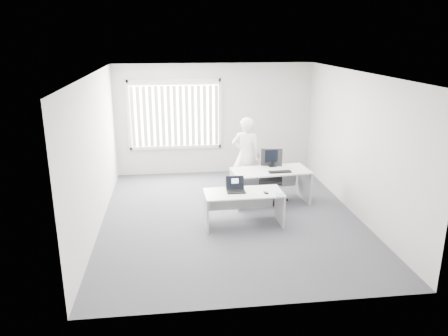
{
  "coord_description": "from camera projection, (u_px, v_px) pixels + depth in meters",
  "views": [
    {
      "loc": [
        -1.11,
        -7.93,
        3.47
      ],
      "look_at": [
        -0.11,
        0.15,
        0.97
      ],
      "focal_mm": 35.0,
      "sensor_mm": 36.0,
      "label": 1
    }
  ],
  "objects": [
    {
      "name": "wall_right",
      "position": [
        357.0,
        145.0,
        8.56
      ],
      "size": [
        0.02,
        6.0,
        2.8
      ],
      "primitive_type": "cube",
      "color": "beige",
      "rests_on": "ground"
    },
    {
      "name": "desk_far",
      "position": [
        270.0,
        179.0,
        9.26
      ],
      "size": [
        1.68,
        0.91,
        0.74
      ],
      "rotation": [
        0.0,
        0.0,
        0.1
      ],
      "color": "white",
      "rests_on": "ground"
    },
    {
      "name": "monitor",
      "position": [
        273.0,
        158.0,
        9.39
      ],
      "size": [
        0.39,
        0.16,
        0.38
      ],
      "primitive_type": null,
      "rotation": [
        0.0,
        0.0,
        0.11
      ],
      "color": "black",
      "rests_on": "desk_far"
    },
    {
      "name": "blinds",
      "position": [
        175.0,
        116.0,
        10.86
      ],
      "size": [
        2.2,
        0.1,
        1.5
      ],
      "primitive_type": null,
      "color": "silver",
      "rests_on": "wall_back"
    },
    {
      "name": "mouse",
      "position": [
        266.0,
        192.0,
        8.05
      ],
      "size": [
        0.07,
        0.11,
        0.04
      ],
      "primitive_type": null,
      "rotation": [
        0.0,
        0.0,
        0.1
      ],
      "color": "silver",
      "rests_on": "paper_sheet"
    },
    {
      "name": "wall_front",
      "position": [
        264.0,
        209.0,
        5.42
      ],
      "size": [
        5.0,
        0.02,
        2.8
      ],
      "primitive_type": "cube",
      "color": "beige",
      "rests_on": "ground"
    },
    {
      "name": "booklet",
      "position": [
        280.0,
        195.0,
        7.96
      ],
      "size": [
        0.17,
        0.22,
        0.01
      ],
      "primitive_type": "cube",
      "rotation": [
        0.0,
        0.0,
        -0.12
      ],
      "color": "silver",
      "rests_on": "desk_near"
    },
    {
      "name": "wall_back",
      "position": [
        215.0,
        119.0,
        11.11
      ],
      "size": [
        5.0,
        0.02,
        2.8
      ],
      "primitive_type": "cube",
      "color": "beige",
      "rests_on": "ground"
    },
    {
      "name": "keyboard",
      "position": [
        280.0,
        172.0,
        9.04
      ],
      "size": [
        0.48,
        0.18,
        0.02
      ],
      "primitive_type": "cube",
      "rotation": [
        0.0,
        0.0,
        0.05
      ],
      "color": "black",
      "rests_on": "desk_far"
    },
    {
      "name": "ceiling",
      "position": [
        231.0,
        73.0,
        7.85
      ],
      "size": [
        5.0,
        6.0,
        0.02
      ],
      "primitive_type": "cube",
      "color": "silver",
      "rests_on": "wall_back"
    },
    {
      "name": "office_chair",
      "position": [
        271.0,
        185.0,
        9.45
      ],
      "size": [
        0.76,
        0.76,
        1.11
      ],
      "rotation": [
        0.0,
        0.0,
        -0.24
      ],
      "color": "black",
      "rests_on": "ground"
    },
    {
      "name": "laptop",
      "position": [
        236.0,
        185.0,
        8.08
      ],
      "size": [
        0.35,
        0.31,
        0.27
      ],
      "primitive_type": null,
      "rotation": [
        0.0,
        0.0,
        -0.01
      ],
      "color": "black",
      "rests_on": "desk_near"
    },
    {
      "name": "person",
      "position": [
        246.0,
        156.0,
        9.75
      ],
      "size": [
        0.73,
        0.59,
        1.75
      ],
      "primitive_type": "imported",
      "rotation": [
        0.0,
        0.0,
        2.85
      ],
      "color": "silver",
      "rests_on": "ground"
    },
    {
      "name": "wall_left",
      "position": [
        95.0,
        153.0,
        7.97
      ],
      "size": [
        0.02,
        6.0,
        2.8
      ],
      "primitive_type": "cube",
      "color": "beige",
      "rests_on": "ground"
    },
    {
      "name": "ground",
      "position": [
        230.0,
        217.0,
        8.67
      ],
      "size": [
        6.0,
        6.0,
        0.0
      ],
      "primitive_type": "plane",
      "color": "#4B4B52",
      "rests_on": "ground"
    },
    {
      "name": "desk_near",
      "position": [
        243.0,
        201.0,
        8.17
      ],
      "size": [
        1.47,
        0.71,
        0.66
      ],
      "rotation": [
        0.0,
        0.0,
        0.02
      ],
      "color": "white",
      "rests_on": "ground"
    },
    {
      "name": "paper_sheet",
      "position": [
        262.0,
        192.0,
        8.12
      ],
      "size": [
        0.32,
        0.28,
        0.0
      ],
      "primitive_type": "cube",
      "rotation": [
        0.0,
        0.0,
        0.4
      ],
      "color": "white",
      "rests_on": "desk_near"
    },
    {
      "name": "window",
      "position": [
        175.0,
        115.0,
        10.91
      ],
      "size": [
        2.32,
        0.06,
        1.76
      ],
      "primitive_type": "cube",
      "color": "silver",
      "rests_on": "wall_back"
    }
  ]
}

